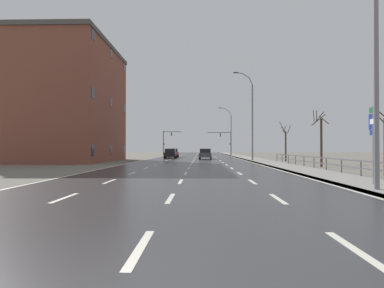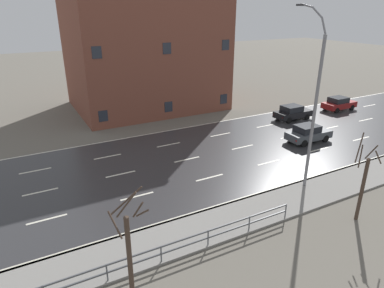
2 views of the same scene
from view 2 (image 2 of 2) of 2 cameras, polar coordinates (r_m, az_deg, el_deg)
name	(u,v)px [view 2 (image 2 of 2)]	position (r m, az deg, el deg)	size (l,w,h in m)	color
ground_plane	(311,133)	(34.93, 19.38, 1.82)	(160.00, 160.00, 0.12)	#666056
street_lamp_midground	(313,106)	(22.37, 19.68, 6.08)	(2.53, 0.24, 11.46)	slate
car_far_right	(293,112)	(37.94, 16.50, 5.10)	(1.86, 4.11, 1.57)	black
car_near_left	(339,103)	(43.38, 23.38, 6.25)	(1.84, 4.10, 1.57)	maroon
car_mid_centre	(308,133)	(32.01, 18.88, 1.72)	(1.92, 4.14, 1.57)	#474C51
brick_building	(144,44)	(41.06, -7.99, 16.24)	(12.87, 16.65, 14.52)	brown
bare_tree_mid	(130,255)	(13.82, -10.33, -17.80)	(1.41, 1.40, 5.10)	#423328
bare_tree_far	(363,185)	(20.94, 26.67, -6.12)	(1.29, 1.33, 5.03)	#423328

